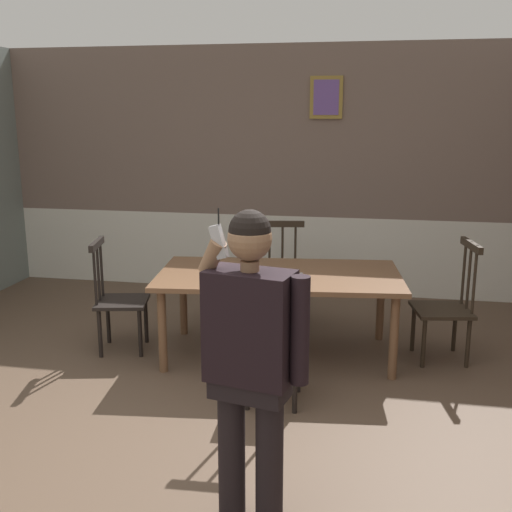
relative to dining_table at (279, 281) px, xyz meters
name	(u,v)px	position (x,y,z in m)	size (l,w,h in m)	color
ground_plane	(178,450)	(-0.38, -1.67, -0.66)	(8.06, 8.06, 0.00)	brown
room_back_partition	(273,176)	(-0.38, 2.00, 0.68)	(6.38, 0.17, 2.78)	#756056
dining_table	(279,281)	(0.00, 0.00, 0.00)	(2.14, 1.29, 0.73)	brown
chair_near_window	(118,299)	(-1.40, -0.16, -0.19)	(0.51, 0.51, 0.99)	black
chair_by_doorway	(282,275)	(-0.10, 0.92, -0.19)	(0.50, 0.50, 0.98)	#2D2319
chair_at_table_head	(273,340)	(0.10, -0.92, -0.18)	(0.44, 0.44, 1.02)	black
chair_opposite_corner	(447,306)	(1.40, 0.16, -0.19)	(0.53, 0.53, 1.02)	#2D2319
person_figure	(251,351)	(0.20, -2.23, 0.27)	(0.57, 0.31, 1.62)	black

